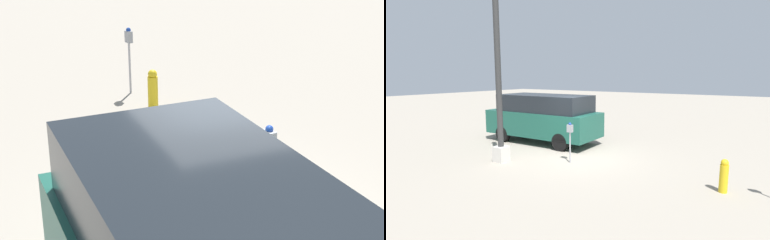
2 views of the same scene
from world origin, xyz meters
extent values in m
plane|color=gray|center=(0.00, 0.00, 0.00)|extent=(80.00, 80.00, 0.00)
cylinder|color=#9E9EA3|center=(-0.28, 0.62, 0.54)|extent=(0.05, 0.05, 1.07)
cube|color=gray|center=(-0.28, 0.62, 1.20)|extent=(0.21, 0.14, 0.26)
sphere|color=navy|center=(-0.28, 0.62, 1.36)|extent=(0.11, 0.11, 0.11)
cube|color=beige|center=(1.81, 1.83, 0.28)|extent=(0.44, 0.44, 0.55)
cylinder|color=#2D2D2D|center=(1.81, 1.83, 3.00)|extent=(0.20, 0.20, 4.91)
cube|color=#195142|center=(2.58, -1.39, 0.89)|extent=(5.20, 2.11, 1.05)
cube|color=black|center=(2.45, -1.39, 1.78)|extent=(4.16, 1.93, 0.74)
cube|color=orange|center=(5.10, -0.70, 0.51)|extent=(0.08, 0.12, 0.20)
cylinder|color=black|center=(4.17, -0.47, 0.36)|extent=(0.72, 0.25, 0.72)
cylinder|color=black|center=(4.19, -2.27, 0.36)|extent=(0.72, 0.25, 0.72)
cylinder|color=black|center=(0.96, -0.52, 0.36)|extent=(0.72, 0.25, 0.72)
cylinder|color=black|center=(0.99, -2.31, 0.36)|extent=(0.72, 0.25, 0.72)
cylinder|color=gold|center=(-5.13, 0.67, 0.37)|extent=(0.21, 0.21, 0.74)
sphere|color=gold|center=(-5.13, 0.67, 0.79)|extent=(0.19, 0.19, 0.19)
camera|label=1|loc=(5.97, -3.16, 4.25)|focal=55.00mm
camera|label=2|loc=(-5.98, 8.94, 3.02)|focal=28.00mm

